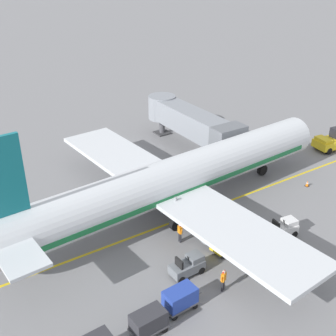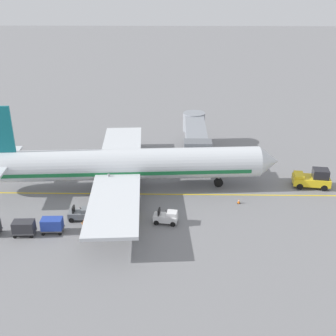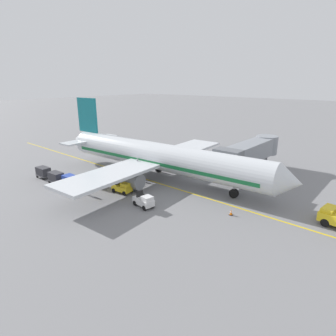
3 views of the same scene
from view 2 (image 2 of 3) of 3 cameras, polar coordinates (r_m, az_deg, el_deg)
name	(u,v)px [view 2 (image 2 of 3)]	position (r m, az deg, el deg)	size (l,w,h in m)	color
ground_plane	(135,194)	(50.55, -4.45, -3.53)	(400.00, 400.00, 0.00)	slate
gate_lead_in_line	(135,194)	(50.54, -4.45, -3.53)	(0.24, 80.00, 0.01)	gold
parked_airliner	(125,165)	(50.55, -5.92, 0.42)	(30.29, 37.35, 10.63)	silver
jet_bridge	(196,135)	(59.44, 3.76, 4.48)	(15.17, 3.50, 4.98)	gray
pushback_tractor	(313,179)	(54.64, 19.04, -1.37)	(2.76, 4.65, 2.40)	gold
baggage_tug_lead	(121,211)	(45.62, -6.37, -5.87)	(1.55, 2.63, 1.62)	gold
baggage_tug_trailing	(81,214)	(45.81, -11.69, -6.13)	(1.31, 2.52, 1.62)	slate
baggage_tug_spare	(166,217)	(44.31, -0.23, -6.69)	(1.59, 2.64, 1.62)	silver
baggage_cart_front	(52,224)	(44.23, -15.46, -7.38)	(1.39, 2.93, 1.58)	#4C4C51
baggage_cart_second_in_train	(24,227)	(44.62, -18.98, -7.58)	(1.39, 2.93, 1.58)	#4C4C51
ground_crew_wing_walker	(102,197)	(48.29, -8.95, -3.90)	(0.73, 0.28, 1.69)	#232328
ground_crew_loader	(85,226)	(43.24, -11.14, -7.68)	(0.37, 0.70, 1.69)	#232328
safety_cone_nose_left	(239,201)	(48.92, 9.59, -4.44)	(0.36, 0.36, 0.59)	black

